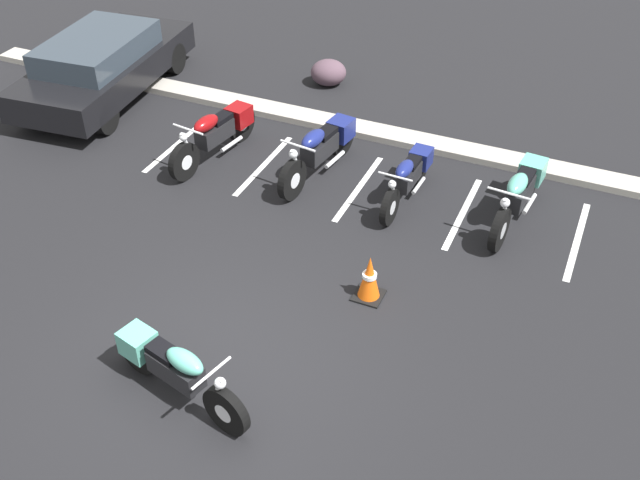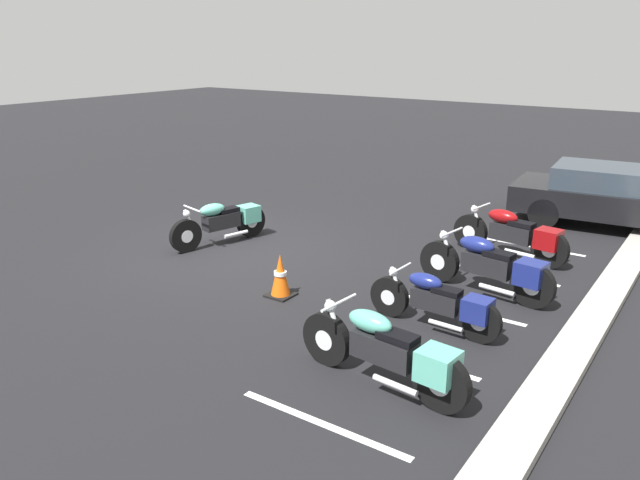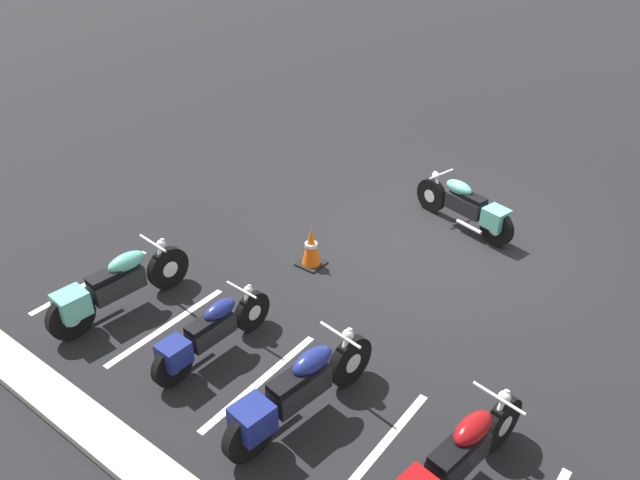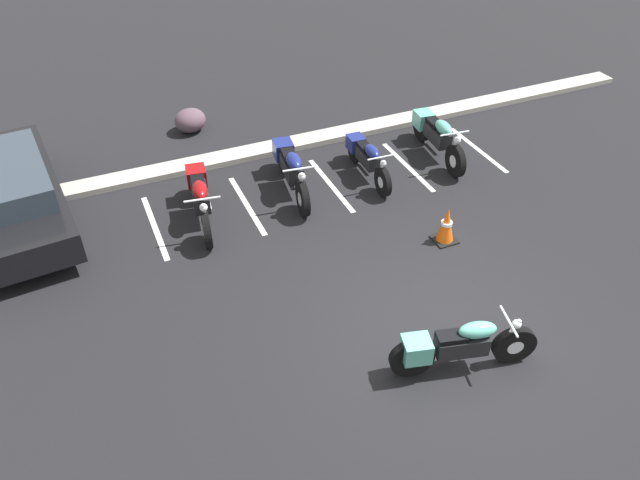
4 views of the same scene
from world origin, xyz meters
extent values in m
plane|color=black|center=(0.00, 0.00, 0.00)|extent=(60.00, 60.00, 0.00)
cylinder|color=black|center=(0.58, -0.78, 0.32)|extent=(0.64, 0.27, 0.63)
cylinder|color=silver|center=(0.58, -0.78, 0.32)|extent=(0.26, 0.18, 0.24)
cylinder|color=black|center=(-0.86, -0.41, 0.32)|extent=(0.64, 0.27, 0.63)
cylinder|color=silver|center=(-0.86, -0.41, 0.32)|extent=(0.26, 0.18, 0.24)
cube|color=black|center=(-0.19, -0.58, 0.46)|extent=(0.77, 0.44, 0.29)
ellipsoid|color=#59B29E|center=(0.00, -0.63, 0.72)|extent=(0.58, 0.37, 0.23)
cube|color=black|center=(-0.34, -0.54, 0.65)|extent=(0.47, 0.33, 0.08)
cube|color=#59B29E|center=(-0.81, -0.42, 0.49)|extent=(0.46, 0.43, 0.33)
cylinder|color=silver|center=(0.47, -0.75, 0.57)|extent=(0.26, 0.12, 0.51)
cylinder|color=silver|center=(0.42, -0.73, 0.82)|extent=(0.18, 0.59, 0.03)
sphere|color=silver|center=(0.54, -0.77, 0.74)|extent=(0.13, 0.13, 0.13)
cylinder|color=silver|center=(-0.38, -0.39, 0.17)|extent=(0.53, 0.20, 0.07)
cylinder|color=black|center=(-2.67, 3.55, 0.33)|extent=(0.22, 0.68, 0.67)
cylinder|color=silver|center=(-2.67, 3.55, 0.33)|extent=(0.16, 0.27, 0.25)
cylinder|color=black|center=(-2.43, 5.10, 0.33)|extent=(0.22, 0.68, 0.67)
cylinder|color=silver|center=(-2.43, 5.10, 0.33)|extent=(0.16, 0.27, 0.25)
cube|color=black|center=(-2.54, 4.37, 0.49)|extent=(0.40, 0.80, 0.30)
ellipsoid|color=maroon|center=(-2.57, 4.17, 0.76)|extent=(0.35, 0.60, 0.24)
cube|color=black|center=(-2.52, 4.54, 0.69)|extent=(0.31, 0.48, 0.08)
cube|color=maroon|center=(-2.44, 5.05, 0.52)|extent=(0.42, 0.46, 0.34)
cylinder|color=silver|center=(-2.65, 3.67, 0.60)|extent=(0.10, 0.27, 0.54)
cylinder|color=silver|center=(-2.64, 3.73, 0.86)|extent=(0.63, 0.13, 0.04)
sphere|color=silver|center=(-2.66, 3.60, 0.78)|extent=(0.14, 0.14, 0.14)
cylinder|color=silver|center=(-2.36, 4.60, 0.18)|extent=(0.15, 0.56, 0.07)
cylinder|color=black|center=(-0.77, 3.76, 0.34)|extent=(0.21, 0.70, 0.68)
cylinder|color=silver|center=(-0.77, 3.76, 0.34)|extent=(0.16, 0.28, 0.26)
cylinder|color=black|center=(-0.56, 5.36, 0.34)|extent=(0.21, 0.70, 0.68)
cylinder|color=silver|center=(-0.56, 5.36, 0.34)|extent=(0.16, 0.28, 0.26)
cube|color=black|center=(-0.65, 4.61, 0.50)|extent=(0.39, 0.82, 0.31)
ellipsoid|color=navy|center=(-0.68, 4.41, 0.78)|extent=(0.34, 0.61, 0.25)
cube|color=black|center=(-0.63, 4.79, 0.71)|extent=(0.31, 0.49, 0.08)
cube|color=navy|center=(-0.56, 5.31, 0.53)|extent=(0.43, 0.46, 0.35)
cylinder|color=silver|center=(-0.75, 3.89, 0.61)|extent=(0.10, 0.28, 0.55)
cylinder|color=silver|center=(-0.74, 3.95, 0.88)|extent=(0.64, 0.12, 0.04)
sphere|color=silver|center=(-0.76, 3.81, 0.80)|extent=(0.15, 0.15, 0.15)
cylinder|color=silver|center=(-0.48, 4.85, 0.19)|extent=(0.15, 0.58, 0.07)
cylinder|color=black|center=(0.91, 3.74, 0.30)|extent=(0.13, 0.59, 0.59)
cylinder|color=silver|center=(0.91, 3.74, 0.30)|extent=(0.12, 0.23, 0.22)
cylinder|color=black|center=(0.98, 5.12, 0.30)|extent=(0.13, 0.59, 0.59)
cylinder|color=silver|center=(0.98, 5.12, 0.30)|extent=(0.12, 0.23, 0.22)
cube|color=black|center=(0.95, 4.48, 0.43)|extent=(0.28, 0.69, 0.27)
ellipsoid|color=navy|center=(0.94, 4.30, 0.67)|extent=(0.26, 0.51, 0.21)
cube|color=black|center=(0.95, 4.63, 0.61)|extent=(0.23, 0.40, 0.07)
cube|color=navy|center=(0.97, 5.08, 0.46)|extent=(0.34, 0.37, 0.30)
cylinder|color=silver|center=(0.92, 3.85, 0.53)|extent=(0.06, 0.24, 0.48)
cylinder|color=silver|center=(0.92, 3.90, 0.76)|extent=(0.56, 0.06, 0.03)
sphere|color=silver|center=(0.91, 3.78, 0.69)|extent=(0.13, 0.13, 0.13)
cylinder|color=silver|center=(1.08, 4.69, 0.16)|extent=(0.09, 0.49, 0.06)
cylinder|color=black|center=(2.60, 3.78, 0.34)|extent=(0.19, 0.69, 0.68)
cylinder|color=silver|center=(2.60, 3.78, 0.34)|extent=(0.15, 0.27, 0.26)
cylinder|color=black|center=(2.76, 5.37, 0.34)|extent=(0.19, 0.69, 0.68)
cylinder|color=silver|center=(2.76, 5.37, 0.34)|extent=(0.15, 0.27, 0.26)
cube|color=black|center=(2.69, 4.63, 0.49)|extent=(0.36, 0.81, 0.31)
ellipsoid|color=#59B29E|center=(2.67, 4.42, 0.77)|extent=(0.32, 0.60, 0.25)
cube|color=black|center=(2.70, 4.80, 0.70)|extent=(0.29, 0.47, 0.08)
cube|color=#59B29E|center=(2.75, 5.32, 0.52)|extent=(0.41, 0.45, 0.35)
cylinder|color=silver|center=(2.62, 3.91, 0.61)|extent=(0.09, 0.27, 0.55)
cylinder|color=silver|center=(2.62, 3.97, 0.87)|extent=(0.64, 0.10, 0.04)
sphere|color=silver|center=(2.61, 3.83, 0.79)|extent=(0.14, 0.14, 0.14)
cylinder|color=silver|center=(2.85, 4.87, 0.19)|extent=(0.13, 0.57, 0.07)
cylinder|color=black|center=(-6.68, 6.91, 0.32)|extent=(0.28, 0.66, 0.64)
cylinder|color=black|center=(-5.11, 7.05, 0.32)|extent=(0.28, 0.66, 0.64)
cylinder|color=black|center=(-6.44, 4.17, 0.32)|extent=(0.28, 0.66, 0.64)
cylinder|color=black|center=(-4.86, 4.31, 0.32)|extent=(0.28, 0.66, 0.64)
cube|color=black|center=(-5.77, 5.61, 0.56)|extent=(2.18, 4.44, 0.55)
cube|color=#2D3842|center=(-5.76, 5.46, 1.06)|extent=(1.72, 2.53, 0.45)
cube|color=#A8A399|center=(0.00, 6.25, 0.06)|extent=(18.00, 0.50, 0.12)
ellipsoid|color=brown|center=(-5.53, 7.07, 0.23)|extent=(0.81, 0.71, 0.47)
ellipsoid|color=#56404C|center=(-1.88, 7.84, 0.27)|extent=(0.92, 0.87, 0.53)
cube|color=black|center=(1.24, 1.99, 0.01)|extent=(0.40, 0.40, 0.03)
cone|color=#EA590F|center=(1.24, 1.99, 0.34)|extent=(0.32, 0.32, 0.69)
cylinder|color=white|center=(1.24, 1.99, 0.38)|extent=(0.20, 0.20, 0.06)
cube|color=white|center=(-3.44, 4.46, 0.00)|extent=(0.10, 2.10, 0.00)
cube|color=white|center=(-1.66, 4.46, 0.00)|extent=(0.10, 2.10, 0.00)
cube|color=white|center=(0.13, 4.46, 0.00)|extent=(0.10, 2.10, 0.00)
cube|color=white|center=(1.91, 4.46, 0.00)|extent=(0.10, 2.10, 0.00)
cube|color=white|center=(3.69, 4.46, 0.00)|extent=(0.10, 2.10, 0.00)
camera|label=1|loc=(3.75, -5.35, 6.92)|focal=42.00mm
camera|label=2|loc=(8.34, 7.63, 3.86)|focal=35.00mm
camera|label=3|loc=(-3.98, 8.56, 5.76)|focal=35.00mm
camera|label=4|loc=(-4.32, -5.18, 6.89)|focal=35.00mm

